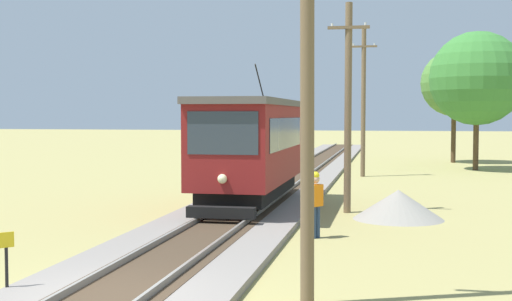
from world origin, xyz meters
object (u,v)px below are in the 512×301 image
(utility_pole_near_tram, at_px, (348,105))
(tree_left_near, at_px, (454,83))
(red_tram, at_px, (251,147))
(trackside_signal_marker, at_px, (6,260))
(utility_pole_foreground, at_px, (307,56))
(gravel_pile, at_px, (398,204))
(track_worker, at_px, (315,201))
(tree_right_near, at_px, (477,78))
(utility_pole_mid, at_px, (363,101))

(utility_pole_near_tram, height_order, tree_left_near, tree_left_near)
(red_tram, xyz_separation_m, trackside_signal_marker, (-2.06, -11.86, -1.53))
(utility_pole_foreground, bearing_deg, gravel_pile, 80.73)
(track_worker, bearing_deg, tree_right_near, -73.16)
(utility_pole_foreground, height_order, tree_right_near, utility_pole_foreground)
(utility_pole_mid, bearing_deg, track_worker, -91.69)
(trackside_signal_marker, distance_m, tree_right_near, 33.29)
(red_tram, relative_size, tree_right_near, 1.04)
(red_tram, height_order, track_worker, red_tram)
(utility_pole_mid, distance_m, tree_left_near, 13.09)
(utility_pole_mid, bearing_deg, trackside_signal_marker, -101.99)
(utility_pole_foreground, distance_m, tree_right_near, 31.03)
(utility_pole_near_tram, xyz_separation_m, utility_pole_mid, (-0.00, 13.48, 0.40))
(utility_pole_foreground, height_order, utility_pole_mid, utility_pole_foreground)
(red_tram, height_order, tree_left_near, tree_left_near)
(utility_pole_near_tram, height_order, track_worker, utility_pole_near_tram)
(track_worker, bearing_deg, utility_pole_near_tram, -63.09)
(utility_pole_foreground, relative_size, track_worker, 4.68)
(trackside_signal_marker, bearing_deg, tree_right_near, 69.00)
(utility_pole_near_tram, relative_size, track_worker, 3.95)
(utility_pole_near_tram, bearing_deg, utility_pole_mid, 90.00)
(utility_pole_mid, relative_size, gravel_pile, 2.76)
(track_worker, xyz_separation_m, tree_right_near, (6.96, 23.87, 4.45))
(red_tram, bearing_deg, gravel_pile, -13.62)
(utility_pole_foreground, bearing_deg, track_worker, 94.81)
(gravel_pile, bearing_deg, trackside_signal_marker, -123.55)
(trackside_signal_marker, xyz_separation_m, tree_right_near, (11.81, 30.76, 4.76))
(red_tram, bearing_deg, tree_right_near, 62.72)
(red_tram, bearing_deg, utility_pole_foreground, -73.77)
(red_tram, distance_m, trackside_signal_marker, 12.13)
(gravel_pile, relative_size, tree_right_near, 0.35)
(gravel_pile, distance_m, tree_left_near, 27.20)
(gravel_pile, bearing_deg, track_worker, -120.51)
(trackside_signal_marker, relative_size, gravel_pile, 0.41)
(utility_pole_mid, xyz_separation_m, tree_left_near, (5.70, 11.70, 1.42))
(track_worker, distance_m, tree_right_near, 25.26)
(utility_pole_foreground, distance_m, track_worker, 7.28)
(utility_pole_foreground, xyz_separation_m, utility_pole_mid, (0.00, 24.97, -0.25))
(utility_pole_mid, height_order, gravel_pile, utility_pole_mid)
(utility_pole_near_tram, relative_size, utility_pole_mid, 0.90)
(trackside_signal_marker, height_order, tree_right_near, tree_right_near)
(utility_pole_near_tram, relative_size, tree_left_near, 0.91)
(utility_pole_foreground, relative_size, trackside_signal_marker, 7.08)
(tree_left_near, bearing_deg, red_tram, -109.70)
(gravel_pile, height_order, tree_left_near, tree_left_near)
(utility_pole_near_tram, distance_m, tree_left_near, 25.88)
(utility_pole_foreground, xyz_separation_m, trackside_signal_marker, (-5.39, -0.42, -3.61))
(red_tram, relative_size, tree_left_near, 1.11)
(gravel_pile, distance_m, track_worker, 4.39)
(gravel_pile, xyz_separation_m, tree_left_near, (4.03, 26.44, 4.98))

